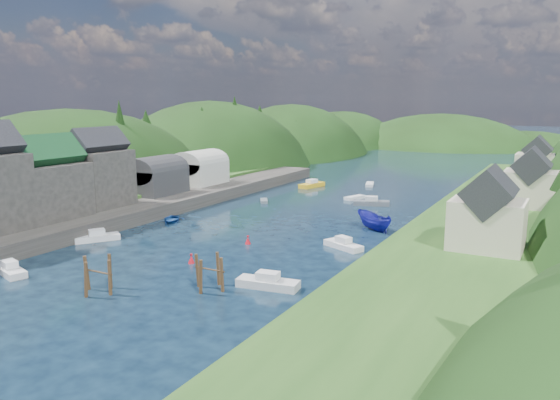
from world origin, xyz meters
The scene contains 15 objects.
ground centered at (0.00, 50.00, 0.00)m, with size 600.00×600.00×0.00m, color black.
hillside_left centered at (-45.00, 75.00, -8.03)m, with size 44.00×245.56×52.00m.
far_hills centered at (1.22, 174.01, -10.80)m, with size 103.00×68.00×44.00m.
hill_trees centered at (0.84, 64.39, 11.18)m, with size 92.43×152.26×12.75m.
quay_left centered at (-24.00, 20.00, 1.00)m, with size 12.00×110.00×2.00m, color #2D2B28.
terrace_left_grass centered at (-31.00, 20.00, 1.25)m, with size 12.00×110.00×2.50m, color #234719.
quayside_buildings centered at (-26.00, 6.39, 7.09)m, with size 8.00×35.84×12.90m.
boat_sheds centered at (-26.00, 39.00, 5.27)m, with size 7.00×21.00×7.50m.
terrace_right centered at (25.00, 40.00, 1.20)m, with size 16.00×120.00×2.40m, color #234719.
right_bank_cottages centered at (28.00, 48.33, 5.84)m, with size 9.00×59.24×8.41m.
piling_cluster_near centered at (-2.80, -1.29, 1.34)m, with size 3.43×3.18×3.82m.
piling_cluster_far centered at (5.58, 4.21, 1.33)m, with size 3.29×3.06×3.79m.
channel_buoy_near centered at (-0.91, 9.84, 0.48)m, with size 0.70×0.70×1.10m.
channel_buoy_far centered at (0.25, 19.41, 0.48)m, with size 0.70×0.70×1.10m.
moored_boats centered at (-2.23, 25.50, 0.70)m, with size 37.50×83.72×2.50m.
Camera 1 is at (34.25, -34.90, 17.34)m, focal length 35.00 mm.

